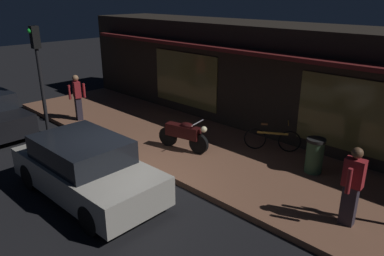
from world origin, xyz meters
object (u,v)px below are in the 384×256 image
object	(u,v)px
person_photographer	(77,96)
person_bystander	(352,185)
motorcycle	(184,134)
traffic_light_pole	(38,62)
parked_car_far	(86,168)
bicycle_parked	(272,139)
trash_bin	(315,155)

from	to	relation	value
person_photographer	person_bystander	size ratio (longest dim) A/B	1.00
person_bystander	motorcycle	bearing A→B (deg)	176.44
motorcycle	person_bystander	xyz separation A→B (m)	(5.04, -0.31, 0.38)
person_bystander	traffic_light_pole	size ratio (longest dim) A/B	0.46
person_photographer	traffic_light_pole	size ratio (longest dim) A/B	0.46
traffic_light_pole	parked_car_far	distance (m)	5.14
motorcycle	person_bystander	bearing A→B (deg)	-3.56
traffic_light_pole	bicycle_parked	bearing A→B (deg)	30.67
traffic_light_pole	parked_car_far	xyz separation A→B (m)	(4.67, -1.19, -1.77)
person_photographer	parked_car_far	xyz separation A→B (m)	(4.84, -2.51, -0.32)
person_photographer	trash_bin	world-z (taller)	person_photographer
person_photographer	person_bystander	distance (m)	9.83
person_photographer	person_bystander	bearing A→B (deg)	2.58
person_bystander	traffic_light_pole	distance (m)	9.92
traffic_light_pole	parked_car_far	bearing A→B (deg)	-14.35
trash_bin	person_photographer	bearing A→B (deg)	-165.65
motorcycle	person_bystander	size ratio (longest dim) A/B	1.01
person_photographer	parked_car_far	world-z (taller)	person_photographer
motorcycle	person_photographer	xyz separation A→B (m)	(-4.78, -0.76, 0.38)
person_bystander	trash_bin	world-z (taller)	person_bystander
person_bystander	trash_bin	bearing A→B (deg)	133.80
person_bystander	parked_car_far	bearing A→B (deg)	-149.34
person_photographer	person_bystander	xyz separation A→B (m)	(9.82, 0.44, 0.00)
motorcycle	trash_bin	bearing A→B (deg)	21.34
motorcycle	parked_car_far	distance (m)	3.27
traffic_light_pole	person_photographer	bearing A→B (deg)	97.32
trash_bin	parked_car_far	distance (m)	5.73
bicycle_parked	person_bystander	size ratio (longest dim) A/B	0.86
trash_bin	parked_car_far	world-z (taller)	parked_car_far
traffic_light_pole	parked_car_far	world-z (taller)	traffic_light_pole
bicycle_parked	trash_bin	world-z (taller)	trash_bin
person_photographer	motorcycle	bearing A→B (deg)	9.00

